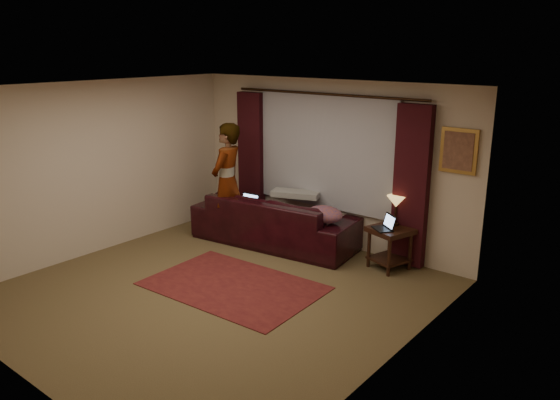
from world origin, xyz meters
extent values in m
cube|color=brown|center=(0.00, 0.00, -0.01)|extent=(5.00, 5.00, 0.01)
cube|color=silver|center=(0.00, 0.00, 2.60)|extent=(5.00, 5.00, 0.02)
cube|color=beige|center=(0.00, 2.50, 1.30)|extent=(5.00, 0.02, 2.60)
cube|color=beige|center=(0.00, -2.50, 1.30)|extent=(5.00, 0.02, 2.60)
cube|color=beige|center=(-2.50, 0.00, 1.30)|extent=(0.02, 5.00, 2.60)
cube|color=beige|center=(2.50, 0.00, 1.30)|extent=(0.02, 5.00, 2.60)
cube|color=#A5A5AD|center=(0.00, 2.44, 1.50)|extent=(2.50, 0.05, 1.80)
cube|color=black|center=(-1.50, 2.39, 1.18)|extent=(0.50, 0.14, 2.30)
cube|color=black|center=(1.50, 2.39, 1.18)|extent=(0.50, 0.14, 2.30)
cylinder|color=black|center=(0.00, 2.39, 2.38)|extent=(0.04, 0.04, 3.40)
cube|color=#B0813A|center=(2.10, 2.47, 1.75)|extent=(0.50, 0.04, 0.60)
imported|color=black|center=(-0.57, 1.92, 0.54)|extent=(2.80, 1.47, 1.08)
cube|color=#9C9B94|center=(-0.40, 2.23, 1.07)|extent=(0.82, 0.55, 0.09)
ellipsoid|color=#7A4655|center=(0.38, 1.91, 0.66)|extent=(0.59, 0.46, 0.24)
cube|color=maroon|center=(0.04, 0.28, 0.01)|extent=(2.32, 1.60, 0.01)
cube|color=black|center=(1.35, 2.13, 0.31)|extent=(0.66, 0.66, 0.61)
imported|color=#9C9B94|center=(-1.32, 1.60, 0.96)|extent=(0.69, 0.69, 1.92)
camera|label=1|loc=(4.72, -4.51, 3.08)|focal=35.00mm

